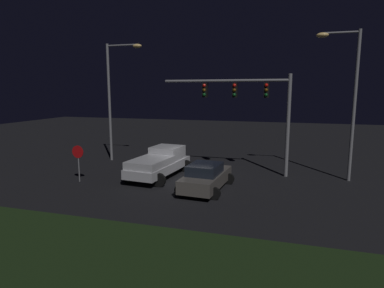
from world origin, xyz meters
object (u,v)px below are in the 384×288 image
object	(u,v)px
traffic_signal_gantry	(250,100)
pickup_truck	(160,161)
stop_sign	(78,156)
street_lamp_left	(115,89)
car_sedan	(206,177)
street_lamp_right	(347,89)

from	to	relation	value
traffic_signal_gantry	pickup_truck	bearing A→B (deg)	-156.60
traffic_signal_gantry	stop_sign	bearing A→B (deg)	-152.89
pickup_truck	street_lamp_left	xyz separation A→B (m)	(-5.09, 3.62, 4.60)
car_sedan	traffic_signal_gantry	world-z (taller)	traffic_signal_gantry
pickup_truck	stop_sign	xyz separation A→B (m)	(-4.24, -2.59, 0.56)
street_lamp_left	traffic_signal_gantry	bearing A→B (deg)	-7.28
pickup_truck	traffic_signal_gantry	size ratio (longest dim) A/B	0.67
pickup_truck	stop_sign	bearing A→B (deg)	127.33
traffic_signal_gantry	street_lamp_right	world-z (taller)	street_lamp_right
car_sedan	traffic_signal_gantry	size ratio (longest dim) A/B	0.54
pickup_truck	street_lamp_left	bearing A→B (deg)	60.45
car_sedan	street_lamp_left	world-z (taller)	street_lamp_left
stop_sign	street_lamp_right	bearing A→B (deg)	17.93
traffic_signal_gantry	stop_sign	distance (m)	11.22
traffic_signal_gantry	street_lamp_right	xyz separation A→B (m)	(5.71, 0.05, 0.65)
street_lamp_right	stop_sign	xyz separation A→B (m)	(-15.25, -4.93, -3.99)
pickup_truck	street_lamp_right	bearing A→B (deg)	-72.07
car_sedan	stop_sign	distance (m)	7.83
pickup_truck	street_lamp_right	distance (m)	12.15
pickup_truck	street_lamp_left	size ratio (longest dim) A/B	0.62
traffic_signal_gantry	car_sedan	bearing A→B (deg)	-112.50
stop_sign	pickup_truck	bearing A→B (deg)	31.42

